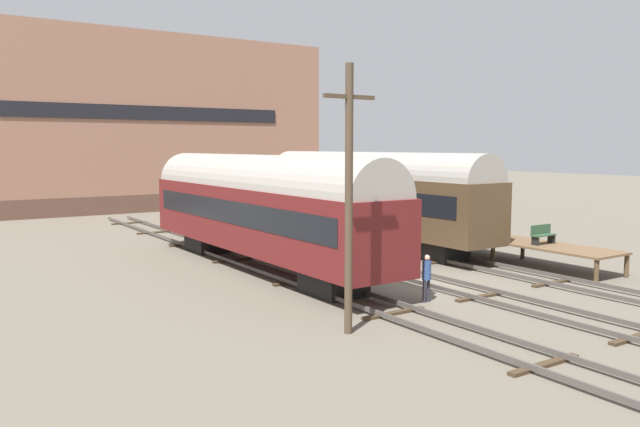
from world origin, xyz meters
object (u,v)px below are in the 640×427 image
(train_car_maroon, at_px, (259,205))
(bench, at_px, (542,234))
(train_car_brown, at_px, (369,192))
(person_worker, at_px, (427,274))
(utility_pole, at_px, (349,196))

(train_car_maroon, xyz_separation_m, bench, (11.21, -7.04, -1.40))
(train_car_brown, bearing_deg, person_worker, -118.90)
(train_car_brown, bearing_deg, utility_pole, -129.91)
(utility_pole, bearing_deg, train_car_maroon, 76.41)
(bench, bearing_deg, train_car_brown, 104.39)
(person_worker, bearing_deg, train_car_brown, 61.10)
(train_car_brown, height_order, bench, train_car_brown)
(train_car_brown, xyz_separation_m, bench, (2.55, -9.96, -1.47))
(train_car_brown, relative_size, utility_pole, 2.24)
(person_worker, height_order, utility_pole, utility_pole)
(bench, xyz_separation_m, utility_pole, (-13.73, -3.41, 2.61))
(train_car_maroon, xyz_separation_m, train_car_brown, (8.65, 2.92, 0.07))
(train_car_brown, xyz_separation_m, person_worker, (-6.53, -11.83, -2.01))
(person_worker, bearing_deg, train_car_maroon, 103.39)
(bench, xyz_separation_m, person_worker, (-9.09, -1.88, -0.54))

